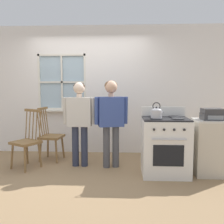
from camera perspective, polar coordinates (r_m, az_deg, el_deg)
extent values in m
plane|color=#937551|center=(4.25, -7.66, -13.84)|extent=(16.00, 16.00, 0.00)
cube|color=white|center=(5.39, 11.61, 4.90)|extent=(3.28, 0.06, 2.70)
cube|color=white|center=(5.58, -11.11, -4.22)|extent=(1.03, 0.06, 0.93)
cube|color=white|center=(5.59, -11.52, 15.85)|extent=(1.03, 0.06, 0.58)
cube|color=silver|center=(5.45, -11.41, 0.28)|extent=(1.09, 0.10, 0.03)
cube|color=#9EB7C6|center=(5.51, -11.30, 6.71)|extent=(0.97, 0.01, 1.13)
cube|color=silver|center=(5.48, -11.38, 6.72)|extent=(0.04, 0.02, 1.19)
cube|color=silver|center=(5.48, -11.38, 6.72)|extent=(1.03, 0.02, 0.04)
cube|color=silver|center=(5.62, -16.32, 6.57)|extent=(0.04, 0.03, 1.19)
cube|color=silver|center=(5.38, -6.21, 6.81)|extent=(0.04, 0.03, 1.19)
cube|color=silver|center=(5.52, -11.50, 12.70)|extent=(1.03, 0.03, 0.04)
cube|color=silver|center=(5.50, -11.26, 0.71)|extent=(1.03, 0.03, 0.04)
cube|color=olive|center=(5.00, -13.63, -5.53)|extent=(0.45, 0.46, 0.04)
cylinder|color=olive|center=(4.83, -12.61, -8.79)|extent=(0.07, 0.07, 0.44)
cylinder|color=olive|center=(5.14, -11.16, -7.88)|extent=(0.07, 0.07, 0.44)
cylinder|color=olive|center=(4.96, -16.07, -8.50)|extent=(0.07, 0.07, 0.44)
cylinder|color=olive|center=(5.26, -14.45, -7.64)|extent=(0.07, 0.07, 0.44)
cylinder|color=olive|center=(4.86, -16.39, -2.73)|extent=(0.08, 0.03, 0.53)
cylinder|color=olive|center=(4.94, -15.93, -2.58)|extent=(0.08, 0.03, 0.53)
cylinder|color=olive|center=(5.02, -15.49, -2.43)|extent=(0.08, 0.03, 0.53)
cylinder|color=olive|center=(5.10, -15.06, -2.29)|extent=(0.08, 0.03, 0.53)
cylinder|color=olive|center=(5.18, -14.65, -2.16)|extent=(0.08, 0.03, 0.53)
cube|color=olive|center=(4.99, -15.58, 0.77)|extent=(0.08, 0.38, 0.04)
cube|color=olive|center=(4.63, -19.14, -6.60)|extent=(0.56, 0.55, 0.04)
cylinder|color=olive|center=(4.72, -21.88, -9.44)|extent=(0.09, 0.06, 0.44)
cylinder|color=olive|center=(4.46, -19.27, -10.24)|extent=(0.06, 0.09, 0.44)
cylinder|color=olive|center=(4.91, -18.83, -8.75)|extent=(0.06, 0.09, 0.44)
cylinder|color=olive|center=(4.65, -16.15, -9.46)|extent=(0.09, 0.06, 0.44)
cylinder|color=olive|center=(4.82, -19.01, -2.87)|extent=(0.05, 0.07, 0.53)
cylinder|color=olive|center=(4.75, -18.33, -2.98)|extent=(0.05, 0.07, 0.53)
cylinder|color=olive|center=(4.68, -17.62, -3.08)|extent=(0.05, 0.07, 0.53)
cylinder|color=olive|center=(4.62, -16.90, -3.18)|extent=(0.05, 0.07, 0.53)
cylinder|color=olive|center=(4.55, -16.15, -3.29)|extent=(0.05, 0.07, 0.53)
cube|color=olive|center=(4.65, -17.73, 0.36)|extent=(0.35, 0.22, 0.04)
cylinder|color=#2D3347|center=(4.56, -8.36, -7.70)|extent=(0.12, 0.12, 0.73)
cylinder|color=#2D3347|center=(4.53, -6.34, -7.76)|extent=(0.12, 0.12, 0.73)
cube|color=beige|center=(4.44, -7.45, 0.04)|extent=(0.42, 0.21, 0.51)
cylinder|color=beige|center=(4.47, -10.63, 0.29)|extent=(0.08, 0.11, 0.47)
cylinder|color=beige|center=(4.38, -4.31, 0.27)|extent=(0.08, 0.11, 0.47)
cylinder|color=beige|center=(4.42, -7.50, 3.73)|extent=(0.10, 0.10, 0.06)
sphere|color=beige|center=(4.42, -7.52, 5.45)|extent=(0.20, 0.20, 0.20)
ellipsoid|color=#332319|center=(4.44, -7.49, 5.69)|extent=(0.21, 0.21, 0.17)
cylinder|color=#4C4C51|center=(4.43, -1.27, -7.99)|extent=(0.12, 0.12, 0.73)
cylinder|color=#4C4C51|center=(4.46, 0.86, -7.91)|extent=(0.12, 0.12, 0.73)
cube|color=#384C8E|center=(4.34, -0.21, 0.09)|extent=(0.47, 0.30, 0.52)
cylinder|color=#384C8E|center=(4.28, -3.51, 0.28)|extent=(0.10, 0.12, 0.48)
cylinder|color=#384C8E|center=(4.37, 3.12, 0.39)|extent=(0.10, 0.12, 0.48)
cylinder|color=tan|center=(4.32, -0.21, 3.90)|extent=(0.10, 0.10, 0.06)
sphere|color=tan|center=(4.32, -0.21, 5.76)|extent=(0.22, 0.22, 0.22)
ellipsoid|color=brown|center=(4.33, -0.24, 6.02)|extent=(0.22, 0.22, 0.18)
cube|color=white|center=(4.17, 12.03, -7.83)|extent=(0.74, 0.64, 0.90)
cube|color=black|center=(4.09, 12.17, -1.52)|extent=(0.72, 0.61, 0.02)
cylinder|color=#2D2D30|center=(3.94, 10.08, -1.50)|extent=(0.20, 0.20, 0.02)
cylinder|color=#2D2D30|center=(3.99, 14.82, -1.50)|extent=(0.20, 0.20, 0.02)
cylinder|color=#2D2D30|center=(4.19, 9.65, -1.05)|extent=(0.20, 0.20, 0.02)
cylinder|color=#2D2D30|center=(4.24, 14.11, -1.06)|extent=(0.20, 0.20, 0.02)
cube|color=white|center=(4.36, 11.59, 0.16)|extent=(0.74, 0.06, 0.16)
cube|color=black|center=(3.88, 12.77, -9.73)|extent=(0.46, 0.01, 0.32)
cylinder|color=silver|center=(3.80, 12.91, -6.14)|extent=(0.52, 0.02, 0.02)
cylinder|color=#232326|center=(3.75, 9.58, -3.98)|extent=(0.04, 0.02, 0.04)
cylinder|color=#232326|center=(3.77, 11.82, -3.97)|extent=(0.04, 0.02, 0.04)
cylinder|color=#232326|center=(3.80, 14.03, -3.96)|extent=(0.04, 0.02, 0.04)
cylinder|color=#232326|center=(3.83, 16.20, -3.94)|extent=(0.04, 0.02, 0.04)
cylinder|color=#B7B7BC|center=(3.93, 10.10, -0.50)|extent=(0.17, 0.17, 0.12)
ellipsoid|color=#B7B7BC|center=(3.92, 10.11, 0.37)|extent=(0.16, 0.16, 0.07)
sphere|color=black|center=(3.92, 10.12, 1.03)|extent=(0.03, 0.03, 0.03)
cylinder|color=#B7B7BC|center=(3.94, 11.27, -0.24)|extent=(0.08, 0.03, 0.07)
torus|color=black|center=(3.92, 10.13, 1.32)|extent=(0.12, 0.01, 0.12)
cylinder|color=#935B3D|center=(5.39, -9.70, 0.99)|extent=(0.17, 0.17, 0.11)
cylinder|color=#33261C|center=(5.39, -9.71, 1.47)|extent=(0.15, 0.15, 0.01)
cone|color=#2D7038|center=(5.39, -9.46, 2.34)|extent=(0.05, 0.04, 0.15)
cone|color=#2D7038|center=(5.40, -9.89, 2.02)|extent=(0.05, 0.05, 0.10)
cone|color=#2D7038|center=(5.36, -9.81, 2.08)|extent=(0.04, 0.07, 0.11)
cube|color=beige|center=(4.39, 21.65, -7.63)|extent=(0.55, 0.50, 0.87)
cube|color=beige|center=(4.31, 21.87, -1.80)|extent=(0.55, 0.50, 0.03)
cube|color=#38383A|center=(4.28, 21.99, -0.97)|extent=(0.34, 0.28, 0.10)
cube|color=#38383A|center=(4.28, 22.04, 0.22)|extent=(0.32, 0.27, 0.08)
cube|color=gray|center=(4.15, 22.63, -1.21)|extent=(0.24, 0.01, 0.06)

